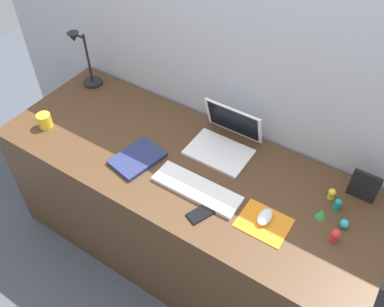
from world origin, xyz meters
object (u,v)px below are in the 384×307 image
Objects in this scene: keyboard at (197,189)px; cell_phone at (202,213)px; desk_lamp at (84,61)px; notebook_pad at (137,158)px; laptop at (225,138)px; coffee_mug at (45,121)px; toy_figurine_cyan at (344,224)px; toy_figurine_yellow at (332,194)px; toy_figurine_red at (335,235)px; mouse at (265,217)px; picture_frame at (364,186)px; toy_figurine_green at (321,214)px; toy_figurine_teal at (338,204)px.

keyboard is 0.13m from cell_phone.
desk_lamp is 0.70m from notebook_pad.
laptop reaches higher than keyboard.
toy_figurine_cyan is (1.50, 0.23, -0.02)m from coffee_mug.
laptop is 0.55m from toy_figurine_yellow.
desk_lamp reaches higher than toy_figurine_red.
keyboard is 0.33m from mouse.
notebook_pad is 0.55m from coffee_mug.
notebook_pad is at bearing 179.45° from keyboard.
coffee_mug reaches higher than notebook_pad.
laptop reaches higher than notebook_pad.
toy_figurine_yellow reaches higher than toy_figurine_cyan.
cell_phone is 0.98m from coffee_mug.
picture_frame is at bearing 35.14° from toy_figurine_yellow.
notebook_pad is at bearing -175.27° from toy_figurine_red.
toy_figurine_red reaches higher than toy_figurine_green.
keyboard is 7.21× the size of toy_figurine_yellow.
mouse is at bearing 12.71° from notebook_pad.
toy_figurine_cyan reaches higher than mouse.
toy_figurine_red is at bearing -20.08° from laptop.
picture_frame reaches higher than toy_figurine_green.
toy_figurine_teal is (0.47, 0.33, 0.03)m from cell_phone.
mouse is 0.45m from picture_frame.
toy_figurine_red is (0.64, -0.23, -0.02)m from laptop.
coffee_mug reaches higher than toy_figurine_cyan.
picture_frame is 1.98× the size of coffee_mug.
keyboard is at bearing -151.34° from toy_figurine_yellow.
toy_figurine_green reaches higher than cell_phone.
coffee_mug is 1.52m from toy_figurine_cyan.
laptop reaches higher than picture_frame.
laptop is at bearing 96.57° from keyboard.
laptop is 0.66m from picture_frame.
toy_figurine_red is 1.53× the size of toy_figurine_cyan.
picture_frame is (1.56, 0.03, -0.10)m from desk_lamp.
toy_figurine_green is at bearing -117.32° from toy_figurine_teal.
mouse is at bearing -143.34° from toy_figurine_green.
notebook_pad is (-0.66, -0.02, -0.01)m from mouse.
coffee_mug reaches higher than cell_phone.
laptop is 0.44m from notebook_pad.
cell_phone is at bearing -153.50° from toy_figurine_cyan.
mouse is 0.32m from toy_figurine_teal.
desk_lamp is (-0.94, 0.32, 0.16)m from keyboard.
toy_figurine_teal is 1.30× the size of toy_figurine_green.
desk_lamp is at bearing 161.21° from keyboard.
mouse is 1.56× the size of toy_figurine_teal.
picture_frame reaches higher than notebook_pad.
toy_figurine_yellow reaches higher than keyboard.
toy_figurine_cyan is (0.01, 0.08, -0.01)m from toy_figurine_red.
notebook_pad is at bearing 7.01° from coffee_mug.
laptop is at bearing 176.65° from toy_figurine_yellow.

